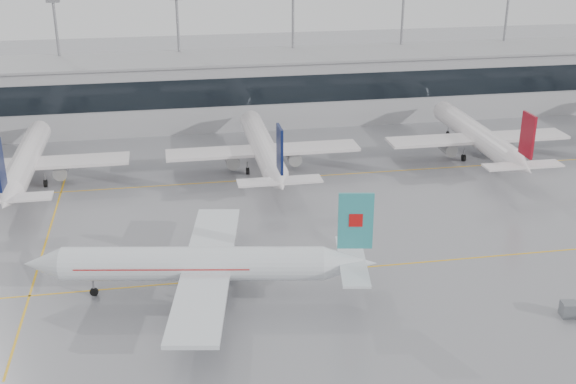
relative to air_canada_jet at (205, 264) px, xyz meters
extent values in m
plane|color=gray|center=(11.50, 3.18, -3.70)|extent=(320.00, 320.00, 0.00)
cube|color=#EDAB13|center=(11.50, 3.18, -3.70)|extent=(120.00, 0.25, 0.01)
cube|color=#EDAB13|center=(11.50, 33.18, -3.70)|extent=(120.00, 0.25, 0.01)
cube|color=#EDAB13|center=(-18.50, 18.18, -3.70)|extent=(0.25, 60.00, 0.01)
cube|color=#99999D|center=(11.50, 65.18, 2.30)|extent=(180.00, 15.00, 12.00)
cube|color=black|center=(11.50, 57.63, 3.80)|extent=(180.00, 0.20, 5.00)
cube|color=gray|center=(11.50, 65.18, 8.50)|extent=(182.00, 16.00, 0.40)
cylinder|color=gray|center=(-21.50, 71.18, 7.30)|extent=(0.50, 0.50, 22.00)
cube|color=gray|center=(-21.50, 71.18, 18.60)|extent=(2.40, 1.00, 0.60)
cylinder|color=gray|center=(0.50, 71.18, 7.30)|extent=(0.50, 0.50, 22.00)
cylinder|color=gray|center=(22.50, 71.18, 7.30)|extent=(0.50, 0.50, 22.00)
cylinder|color=gray|center=(44.50, 71.18, 7.30)|extent=(0.50, 0.50, 22.00)
cylinder|color=gray|center=(66.50, 71.18, 7.30)|extent=(0.50, 0.50, 22.00)
cylinder|color=silver|center=(-1.26, 0.22, 0.08)|extent=(27.42, 8.19, 3.57)
cone|color=silver|center=(-16.63, 2.90, 0.08)|extent=(4.55, 4.20, 3.57)
cone|color=silver|center=(14.90, -2.60, 0.08)|extent=(6.13, 4.48, 3.57)
cube|color=silver|center=(0.22, -0.04, -0.32)|extent=(9.99, 29.90, 0.45)
cube|color=silver|center=(15.10, -2.63, 0.38)|extent=(4.71, 11.65, 0.25)
cube|color=teal|center=(15.30, -2.67, 4.91)|extent=(3.61, 0.96, 6.09)
cylinder|color=#979797|center=(-1.10, -4.68, -1.82)|extent=(3.91, 2.69, 2.10)
cylinder|color=#979797|center=(0.55, 4.78, -1.82)|extent=(3.91, 2.69, 2.10)
cylinder|color=gray|center=(-11.71, 2.04, -2.48)|extent=(0.20, 0.20, 1.54)
cylinder|color=black|center=(-11.71, 2.04, -3.25)|extent=(0.94, 0.45, 0.90)
cylinder|color=gray|center=(0.76, -2.77, -2.38)|extent=(0.24, 0.24, 1.54)
cylinder|color=black|center=(0.76, -2.77, -3.15)|extent=(1.16, 0.63, 1.10)
cylinder|color=gray|center=(1.65, 2.35, -2.38)|extent=(0.24, 0.24, 1.54)
cylinder|color=black|center=(1.65, 2.35, -3.15)|extent=(1.16, 0.63, 1.10)
cube|color=#B70F0F|center=(15.30, -2.67, 5.06)|extent=(1.46, 0.68, 1.40)
cube|color=#B70F0F|center=(-4.22, 0.74, 0.28)|extent=(18.35, 6.64, 0.12)
cylinder|color=silver|center=(-23.50, 38.18, 0.10)|extent=(3.59, 27.36, 3.59)
cone|color=silver|center=(-23.50, 53.86, 0.10)|extent=(3.59, 4.00, 3.59)
cone|color=silver|center=(-23.50, 21.70, 0.10)|extent=(3.59, 5.60, 3.59)
cube|color=silver|center=(-23.50, 36.68, -0.30)|extent=(29.64, 5.00, 0.45)
cube|color=silver|center=(-23.50, 21.50, 0.40)|extent=(11.40, 2.80, 0.25)
cube|color=#0A143C|center=(-23.50, 21.30, 4.95)|extent=(0.35, 3.60, 6.12)
cylinder|color=#979797|center=(-18.70, 37.18, -1.80)|extent=(2.10, 3.60, 2.10)
cylinder|color=gray|center=(-23.50, 48.86, -2.47)|extent=(0.20, 0.20, 1.56)
cylinder|color=black|center=(-23.50, 48.86, -3.25)|extent=(0.30, 0.90, 0.90)
cylinder|color=gray|center=(-26.10, 35.68, -2.37)|extent=(0.24, 0.24, 1.56)
cylinder|color=black|center=(-26.10, 35.68, -3.15)|extent=(0.45, 1.10, 1.10)
cylinder|color=gray|center=(-20.90, 35.68, -2.37)|extent=(0.24, 0.24, 1.56)
cylinder|color=black|center=(-20.90, 35.68, -3.15)|extent=(0.45, 1.10, 1.10)
cylinder|color=silver|center=(11.50, 38.18, 0.10)|extent=(3.59, 27.36, 3.59)
cone|color=silver|center=(11.50, 53.86, 0.10)|extent=(3.59, 4.00, 3.59)
cone|color=silver|center=(11.50, 21.70, 0.10)|extent=(3.59, 5.60, 3.59)
cube|color=silver|center=(11.50, 36.68, -0.30)|extent=(29.64, 5.00, 0.45)
cube|color=silver|center=(11.50, 21.50, 0.40)|extent=(11.40, 2.80, 0.25)
cube|color=#0A143C|center=(11.50, 21.30, 4.95)|extent=(0.35, 3.60, 6.12)
cylinder|color=#979797|center=(6.70, 37.18, -1.80)|extent=(2.10, 3.60, 2.10)
cylinder|color=#979797|center=(16.30, 37.18, -1.80)|extent=(2.10, 3.60, 2.10)
cylinder|color=gray|center=(11.50, 48.86, -2.47)|extent=(0.20, 0.20, 1.56)
cylinder|color=black|center=(11.50, 48.86, -3.25)|extent=(0.30, 0.90, 0.90)
cylinder|color=gray|center=(8.90, 35.68, -2.37)|extent=(0.24, 0.24, 1.56)
cylinder|color=black|center=(8.90, 35.68, -3.15)|extent=(0.45, 1.10, 1.10)
cylinder|color=gray|center=(14.10, 35.68, -2.37)|extent=(0.24, 0.24, 1.56)
cylinder|color=black|center=(14.10, 35.68, -3.15)|extent=(0.45, 1.10, 1.10)
cylinder|color=silver|center=(46.50, 38.18, 0.10)|extent=(3.59, 27.36, 3.59)
cone|color=silver|center=(46.50, 53.86, 0.10)|extent=(3.59, 4.00, 3.59)
cone|color=silver|center=(46.50, 21.70, 0.10)|extent=(3.59, 5.60, 3.59)
cube|color=silver|center=(46.50, 36.68, -0.30)|extent=(29.64, 5.00, 0.45)
cube|color=silver|center=(46.50, 21.50, 0.40)|extent=(11.40, 2.80, 0.25)
cube|color=maroon|center=(46.50, 21.30, 4.95)|extent=(0.35, 3.60, 6.12)
cylinder|color=#979797|center=(41.70, 37.18, -1.80)|extent=(2.10, 3.60, 2.10)
cylinder|color=#979797|center=(51.30, 37.18, -1.80)|extent=(2.10, 3.60, 2.10)
cylinder|color=gray|center=(46.50, 48.86, -2.47)|extent=(0.20, 0.20, 1.56)
cylinder|color=black|center=(46.50, 48.86, -3.25)|extent=(0.30, 0.90, 0.90)
cylinder|color=gray|center=(43.90, 35.68, -2.37)|extent=(0.24, 0.24, 1.56)
cylinder|color=black|center=(43.90, 35.68, -3.15)|extent=(0.45, 1.10, 1.10)
cylinder|color=gray|center=(49.10, 35.68, -2.37)|extent=(0.24, 0.24, 1.56)
cylinder|color=black|center=(49.10, 35.68, -3.15)|extent=(0.45, 1.10, 1.10)
cube|color=slate|center=(35.56, -10.55, -2.94)|extent=(1.72, 1.63, 1.53)
camera|label=1|loc=(-3.27, -67.33, 34.97)|focal=45.00mm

